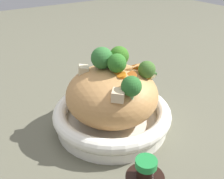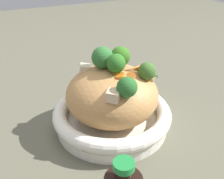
# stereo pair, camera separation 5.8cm
# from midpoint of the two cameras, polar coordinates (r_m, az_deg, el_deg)

# --- Properties ---
(ground_plane) EXTENTS (3.00, 3.00, 0.00)m
(ground_plane) POSITION_cam_midpoint_polar(r_m,az_deg,el_deg) (0.64, -2.64, -8.06)
(ground_plane) COLOR #5A5847
(serving_bowl) EXTENTS (0.28, 0.28, 0.06)m
(serving_bowl) POSITION_cam_midpoint_polar(r_m,az_deg,el_deg) (0.62, -2.70, -5.91)
(serving_bowl) COLOR white
(serving_bowl) RESTS_ON ground_plane
(noodle_heap) EXTENTS (0.21, 0.21, 0.13)m
(noodle_heap) POSITION_cam_midpoint_polar(r_m,az_deg,el_deg) (0.59, -2.82, -1.14)
(noodle_heap) COLOR tan
(noodle_heap) RESTS_ON serving_bowl
(broccoli_florets) EXTENTS (0.15, 0.13, 0.08)m
(broccoli_florets) POSITION_cam_midpoint_polar(r_m,az_deg,el_deg) (0.55, -1.42, 5.30)
(broccoli_florets) COLOR #8EAF6F
(broccoli_florets) RESTS_ON serving_bowl
(carrot_coins) EXTENTS (0.06, 0.09, 0.04)m
(carrot_coins) POSITION_cam_midpoint_polar(r_m,az_deg,el_deg) (0.56, 1.67, 3.65)
(carrot_coins) COLOR orange
(carrot_coins) RESTS_ON serving_bowl
(zucchini_slices) EXTENTS (0.06, 0.04, 0.04)m
(zucchini_slices) POSITION_cam_midpoint_polar(r_m,az_deg,el_deg) (0.58, 4.69, 3.40)
(zucchini_slices) COLOR beige
(zucchini_slices) RESTS_ON serving_bowl
(chicken_chunks) EXTENTS (0.15, 0.05, 0.03)m
(chicken_chunks) POSITION_cam_midpoint_polar(r_m,az_deg,el_deg) (0.53, -5.31, 1.20)
(chicken_chunks) COLOR beige
(chicken_chunks) RESTS_ON serving_bowl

